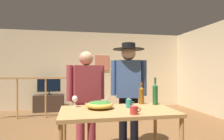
{
  "coord_description": "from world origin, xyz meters",
  "views": [
    {
      "loc": [
        -0.69,
        -3.24,
        1.26
      ],
      "look_at": [
        -0.18,
        -0.62,
        1.27
      ],
      "focal_mm": 30.76,
      "sensor_mm": 36.0,
      "label": 1
    }
  ],
  "objects_px": {
    "serving_table": "(117,116)",
    "mug_teal": "(129,104)",
    "wine_bottle_amber": "(141,95)",
    "mug_red": "(134,110)",
    "wine_bottle_green": "(155,94)",
    "person_standing_right": "(129,85)",
    "stair_railing": "(65,91)",
    "person_standing_left": "(86,93)",
    "tv_console": "(49,103)",
    "flat_screen_tv": "(49,85)",
    "salad_bowl": "(100,104)",
    "framed_picture": "(102,63)",
    "wine_glass": "(75,99)"
  },
  "relations": [
    {
      "from": "flat_screen_tv",
      "to": "wine_bottle_amber",
      "type": "xyz_separation_m",
      "value": [
        1.72,
        -3.62,
        0.1
      ]
    },
    {
      "from": "stair_railing",
      "to": "person_standing_left",
      "type": "distance_m",
      "value": 2.47
    },
    {
      "from": "framed_picture",
      "to": "wine_bottle_amber",
      "type": "distance_m",
      "value": 3.99
    },
    {
      "from": "stair_railing",
      "to": "wine_glass",
      "type": "distance_m",
      "value": 2.88
    },
    {
      "from": "person_standing_right",
      "to": "wine_glass",
      "type": "bearing_deg",
      "value": 43.1
    },
    {
      "from": "person_standing_right",
      "to": "stair_railing",
      "type": "bearing_deg",
      "value": -49.81
    },
    {
      "from": "tv_console",
      "to": "mug_teal",
      "type": "bearing_deg",
      "value": -69.34
    },
    {
      "from": "framed_picture",
      "to": "wine_glass",
      "type": "relative_size",
      "value": 3.45
    },
    {
      "from": "salad_bowl",
      "to": "wine_bottle_green",
      "type": "xyz_separation_m",
      "value": [
        0.8,
        0.14,
        0.1
      ]
    },
    {
      "from": "wine_bottle_amber",
      "to": "mug_red",
      "type": "bearing_deg",
      "value": -116.33
    },
    {
      "from": "framed_picture",
      "to": "wine_bottle_amber",
      "type": "xyz_separation_m",
      "value": [
        0.01,
        -3.94,
        -0.62
      ]
    },
    {
      "from": "person_standing_left",
      "to": "wine_glass",
      "type": "bearing_deg",
      "value": 53.12
    },
    {
      "from": "stair_railing",
      "to": "flat_screen_tv",
      "type": "xyz_separation_m",
      "value": [
        -0.53,
        0.82,
        0.1
      ]
    },
    {
      "from": "framed_picture",
      "to": "wine_bottle_green",
      "type": "bearing_deg",
      "value": -87.37
    },
    {
      "from": "framed_picture",
      "to": "mug_red",
      "type": "relative_size",
      "value": 4.27
    },
    {
      "from": "framed_picture",
      "to": "mug_teal",
      "type": "xyz_separation_m",
      "value": [
        -0.24,
        -4.18,
        -0.7
      ]
    },
    {
      "from": "mug_teal",
      "to": "flat_screen_tv",
      "type": "bearing_deg",
      "value": 110.81
    },
    {
      "from": "wine_bottle_green",
      "to": "person_standing_right",
      "type": "distance_m",
      "value": 0.53
    },
    {
      "from": "framed_picture",
      "to": "person_standing_left",
      "type": "height_order",
      "value": "framed_picture"
    },
    {
      "from": "serving_table",
      "to": "mug_red",
      "type": "height_order",
      "value": "mug_red"
    },
    {
      "from": "mug_red",
      "to": "person_standing_left",
      "type": "distance_m",
      "value": 1.08
    },
    {
      "from": "wine_bottle_amber",
      "to": "serving_table",
      "type": "bearing_deg",
      "value": -142.32
    },
    {
      "from": "salad_bowl",
      "to": "wine_glass",
      "type": "height_order",
      "value": "salad_bowl"
    },
    {
      "from": "mug_teal",
      "to": "person_standing_right",
      "type": "relative_size",
      "value": 0.06
    },
    {
      "from": "mug_red",
      "to": "person_standing_right",
      "type": "relative_size",
      "value": 0.07
    },
    {
      "from": "stair_railing",
      "to": "wine_bottle_green",
      "type": "distance_m",
      "value": 3.2
    },
    {
      "from": "tv_console",
      "to": "salad_bowl",
      "type": "height_order",
      "value": "salad_bowl"
    },
    {
      "from": "stair_railing",
      "to": "serving_table",
      "type": "xyz_separation_m",
      "value": [
        0.77,
        -3.12,
        -0.01
      ]
    },
    {
      "from": "stair_railing",
      "to": "wine_bottle_green",
      "type": "relative_size",
      "value": 7.76
    },
    {
      "from": "flat_screen_tv",
      "to": "serving_table",
      "type": "xyz_separation_m",
      "value": [
        1.3,
        -3.94,
        -0.11
      ]
    },
    {
      "from": "flat_screen_tv",
      "to": "serving_table",
      "type": "relative_size",
      "value": 0.5
    },
    {
      "from": "flat_screen_tv",
      "to": "mug_teal",
      "type": "distance_m",
      "value": 4.13
    },
    {
      "from": "stair_railing",
      "to": "mug_teal",
      "type": "relative_size",
      "value": 26.8
    },
    {
      "from": "wine_bottle_amber",
      "to": "person_standing_right",
      "type": "height_order",
      "value": "person_standing_right"
    },
    {
      "from": "mug_red",
      "to": "wine_glass",
      "type": "bearing_deg",
      "value": 139.64
    },
    {
      "from": "tv_console",
      "to": "serving_table",
      "type": "distance_m",
      "value": 4.21
    },
    {
      "from": "wine_bottle_amber",
      "to": "salad_bowl",
      "type": "bearing_deg",
      "value": -160.03
    },
    {
      "from": "wine_bottle_amber",
      "to": "person_standing_left",
      "type": "distance_m",
      "value": 0.85
    },
    {
      "from": "wine_bottle_amber",
      "to": "wine_bottle_green",
      "type": "distance_m",
      "value": 0.2
    },
    {
      "from": "person_standing_right",
      "to": "tv_console",
      "type": "bearing_deg",
      "value": -47.8
    },
    {
      "from": "framed_picture",
      "to": "serving_table",
      "type": "relative_size",
      "value": 0.38
    },
    {
      "from": "person_standing_left",
      "to": "person_standing_right",
      "type": "distance_m",
      "value": 0.69
    },
    {
      "from": "serving_table",
      "to": "mug_teal",
      "type": "relative_size",
      "value": 12.5
    },
    {
      "from": "tv_console",
      "to": "person_standing_left",
      "type": "relative_size",
      "value": 0.58
    },
    {
      "from": "salad_bowl",
      "to": "tv_console",
      "type": "bearing_deg",
      "value": 105.76
    },
    {
      "from": "wine_glass",
      "to": "wine_bottle_amber",
      "type": "distance_m",
      "value": 0.93
    },
    {
      "from": "wine_bottle_green",
      "to": "person_standing_right",
      "type": "bearing_deg",
      "value": 118.99
    },
    {
      "from": "framed_picture",
      "to": "person_standing_left",
      "type": "distance_m",
      "value": 3.7
    },
    {
      "from": "stair_railing",
      "to": "person_standing_left",
      "type": "bearing_deg",
      "value": -80.01
    },
    {
      "from": "serving_table",
      "to": "wine_glass",
      "type": "height_order",
      "value": "wine_glass"
    }
  ]
}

